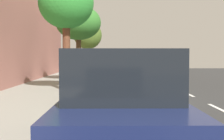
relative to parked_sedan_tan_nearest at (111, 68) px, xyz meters
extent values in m
plane|color=#303030|center=(-0.45, 14.38, -0.75)|extent=(64.31, 64.31, 0.00)
cube|color=gray|center=(3.35, 14.38, -0.67)|extent=(4.15, 40.19, 0.16)
cube|color=gray|center=(1.20, 14.38, -0.67)|extent=(0.16, 40.19, 0.16)
cube|color=white|center=(-3.64, -4.61, -0.75)|extent=(0.14, 2.20, 0.01)
cube|color=white|center=(-3.64, -0.41, -0.75)|extent=(0.14, 2.20, 0.01)
cube|color=white|center=(-3.64, 3.79, -0.75)|extent=(0.14, 2.20, 0.01)
cube|color=white|center=(-3.64, 7.99, -0.75)|extent=(0.14, 2.20, 0.01)
cube|color=white|center=(-3.64, 12.19, -0.75)|extent=(0.14, 2.20, 0.01)
cube|color=white|center=(-3.64, 16.39, -0.75)|extent=(0.14, 2.20, 0.01)
cube|color=white|center=(-0.27, 14.38, -0.75)|extent=(0.12, 40.19, 0.01)
cube|color=tan|center=(0.00, 0.00, -0.15)|extent=(1.77, 4.40, 0.64)
cube|color=black|center=(0.00, 0.00, 0.47)|extent=(1.55, 2.10, 0.60)
cylinder|color=black|center=(0.81, 1.36, -0.42)|extent=(0.22, 0.66, 0.66)
cylinder|color=black|center=(-0.81, 1.36, -0.42)|extent=(0.22, 0.66, 0.66)
cylinder|color=black|center=(0.81, -1.36, -0.42)|extent=(0.22, 0.66, 0.66)
cylinder|color=black|center=(-0.81, -1.36, -0.42)|extent=(0.22, 0.66, 0.66)
cube|color=slate|center=(0.14, 8.69, 0.03)|extent=(2.13, 4.79, 0.90)
cube|color=black|center=(0.14, 8.69, 0.86)|extent=(1.82, 3.18, 0.76)
cylinder|color=black|center=(0.94, 10.19, -0.37)|extent=(0.26, 0.77, 0.76)
cylinder|color=black|center=(-0.81, 10.11, -0.37)|extent=(0.26, 0.77, 0.76)
cylinder|color=black|center=(1.08, 7.28, -0.37)|extent=(0.26, 0.77, 0.76)
cylinder|color=black|center=(-0.67, 7.20, -0.37)|extent=(0.26, 0.77, 0.76)
cube|color=white|center=(0.18, 14.93, 0.03)|extent=(1.98, 4.73, 0.90)
cube|color=black|center=(0.18, 14.93, 0.86)|extent=(1.72, 3.13, 0.76)
cylinder|color=black|center=(1.08, 16.38, -0.37)|extent=(0.23, 0.76, 0.76)
cylinder|color=black|center=(-0.67, 16.41, -0.37)|extent=(0.23, 0.76, 0.76)
cylinder|color=black|center=(1.03, 13.46, -0.37)|extent=(0.23, 0.76, 0.76)
cylinder|color=black|center=(-0.72, 13.49, -0.37)|extent=(0.23, 0.76, 0.76)
cube|color=navy|center=(0.02, 20.93, 0.00)|extent=(1.99, 5.31, 0.80)
cube|color=black|center=(0.02, 21.85, 0.80)|extent=(1.73, 1.51, 0.80)
cube|color=navy|center=(0.03, 19.73, 0.46)|extent=(1.88, 2.66, 0.12)
cylinder|color=black|center=(0.93, 19.29, -0.35)|extent=(0.22, 0.80, 0.80)
cylinder|color=black|center=(-0.87, 19.28, -0.35)|extent=(0.22, 0.80, 0.80)
torus|color=black|center=(0.26, 14.60, -0.39)|extent=(0.68, 0.34, 0.73)
torus|color=black|center=(1.20, 14.17, -0.39)|extent=(0.68, 0.34, 0.73)
cylinder|color=#197233|center=(0.61, 14.44, -0.30)|extent=(0.60, 0.30, 0.54)
cylinder|color=#197233|center=(0.94, 14.29, -0.30)|extent=(0.14, 0.09, 0.50)
cylinder|color=#197233|center=(0.66, 14.42, -0.05)|extent=(0.68, 0.33, 0.05)
cylinder|color=#197233|center=(1.05, 14.24, -0.47)|extent=(0.34, 0.18, 0.20)
cylinder|color=#197233|center=(1.10, 14.22, -0.22)|extent=(0.25, 0.14, 0.35)
cylinder|color=#197233|center=(0.29, 14.58, -0.21)|extent=(0.12, 0.08, 0.35)
cube|color=black|center=(0.99, 14.26, -0.02)|extent=(0.26, 0.19, 0.05)
cylinder|color=black|center=(0.33, 14.57, 0.02)|extent=(0.22, 0.43, 0.03)
cylinder|color=#C6B284|center=(0.96, 14.03, -0.33)|extent=(0.15, 0.15, 0.85)
cylinder|color=#C6B284|center=(0.90, 13.84, -0.33)|extent=(0.15, 0.15, 0.85)
cube|color=white|center=(0.93, 13.93, 0.40)|extent=(0.32, 0.43, 0.60)
cylinder|color=white|center=(1.00, 14.18, 0.37)|extent=(0.10, 0.10, 0.57)
cylinder|color=white|center=(0.86, 13.68, 0.37)|extent=(0.10, 0.10, 0.57)
sphere|color=#B67A4C|center=(0.93, 13.93, 0.82)|extent=(0.24, 0.24, 0.24)
sphere|color=navy|center=(0.93, 13.93, 0.86)|extent=(0.27, 0.27, 0.27)
cube|color=black|center=(1.12, 13.88, 0.42)|extent=(0.25, 0.34, 0.44)
cylinder|color=brown|center=(2.28, -2.56, 0.89)|extent=(0.39, 0.39, 2.97)
ellipsoid|color=#486725|center=(2.28, -2.56, 3.13)|extent=(2.75, 2.75, 2.70)
cylinder|color=brown|center=(2.28, 6.36, 0.96)|extent=(0.34, 0.34, 3.11)
ellipsoid|color=#35782C|center=(2.28, 6.36, 3.36)|extent=(3.07, 3.07, 2.35)
cylinder|color=brown|center=(2.28, 12.12, 1.17)|extent=(0.37, 0.37, 3.53)
ellipsoid|color=green|center=(2.28, 12.12, 3.67)|extent=(2.67, 2.67, 2.50)
cylinder|color=black|center=(3.66, 3.47, -0.20)|extent=(0.15, 0.15, 0.78)
cylinder|color=black|center=(3.73, 3.28, -0.20)|extent=(0.15, 0.15, 0.78)
cube|color=#591E1E|center=(3.70, 3.37, 0.47)|extent=(0.34, 0.43, 0.55)
cylinder|color=#591E1E|center=(3.61, 3.62, 0.44)|extent=(0.10, 0.10, 0.52)
cylinder|color=#591E1E|center=(3.78, 3.13, 0.44)|extent=(0.10, 0.10, 0.52)
sphere|color=tan|center=(3.70, 3.37, 0.85)|extent=(0.22, 0.22, 0.22)
camera|label=1|loc=(0.22, 26.48, 1.10)|focal=47.17mm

